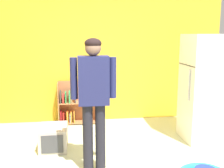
# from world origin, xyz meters

# --- Properties ---
(back_wall) EXTENTS (5.20, 0.06, 2.70)m
(back_wall) POSITION_xyz_m (0.00, 2.33, 1.35)
(back_wall) COLOR gold
(back_wall) RESTS_ON ground
(refrigerator) EXTENTS (0.73, 0.68, 1.78)m
(refrigerator) POSITION_xyz_m (1.73, 1.02, 0.89)
(refrigerator) COLOR white
(refrigerator) RESTS_ON ground
(bookshelf) EXTENTS (0.80, 0.28, 0.85)m
(bookshelf) POSITION_xyz_m (-0.44, 2.15, 0.37)
(bookshelf) COLOR #B67344
(bookshelf) RESTS_ON ground
(standing_person) EXTENTS (0.57, 0.22, 1.73)m
(standing_person) POSITION_xyz_m (-0.19, 0.11, 1.04)
(standing_person) COLOR #212029
(standing_person) RESTS_ON ground
(pet_carrier) EXTENTS (0.42, 0.55, 0.36)m
(pet_carrier) POSITION_xyz_m (-0.78, 0.93, 0.18)
(pet_carrier) COLOR beige
(pet_carrier) RESTS_ON ground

